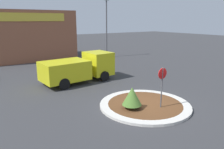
# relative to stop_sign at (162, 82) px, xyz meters

# --- Properties ---
(ground_plane) EXTENTS (120.00, 120.00, 0.00)m
(ground_plane) POSITION_rel_stop_sign_xyz_m (-0.37, 0.87, -1.61)
(ground_plane) COLOR #38383A
(traffic_island) EXTENTS (5.19, 5.19, 0.14)m
(traffic_island) POSITION_rel_stop_sign_xyz_m (-0.37, 0.87, -1.54)
(traffic_island) COLOR beige
(traffic_island) RESTS_ON ground_plane
(stop_sign) EXTENTS (0.60, 0.07, 2.37)m
(stop_sign) POSITION_rel_stop_sign_xyz_m (0.00, 0.00, 0.00)
(stop_sign) COLOR #4C4C51
(stop_sign) RESTS_ON ground_plane
(island_shrub) EXTENTS (1.06, 1.06, 1.19)m
(island_shrub) POSITION_rel_stop_sign_xyz_m (-1.42, 0.77, -0.76)
(island_shrub) COLOR brown
(island_shrub) RESTS_ON traffic_island
(utility_truck) EXTENTS (5.85, 2.74, 2.22)m
(utility_truck) POSITION_rel_stop_sign_xyz_m (-1.29, 7.60, -0.46)
(utility_truck) COLOR gold
(utility_truck) RESTS_ON ground_plane
(storefront_building) EXTENTS (10.64, 6.07, 5.92)m
(storefront_building) POSITION_rel_stop_sign_xyz_m (-1.96, 20.77, 1.36)
(storefront_building) COLOR #93563D
(storefront_building) RESTS_ON ground_plane
(light_pole) EXTENTS (0.70, 0.30, 7.40)m
(light_pole) POSITION_rel_stop_sign_xyz_m (6.87, 16.30, 2.67)
(light_pole) COLOR #4C4C51
(light_pole) RESTS_ON ground_plane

